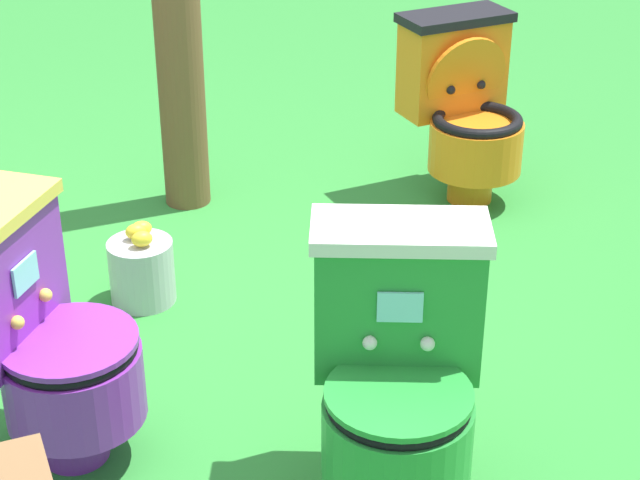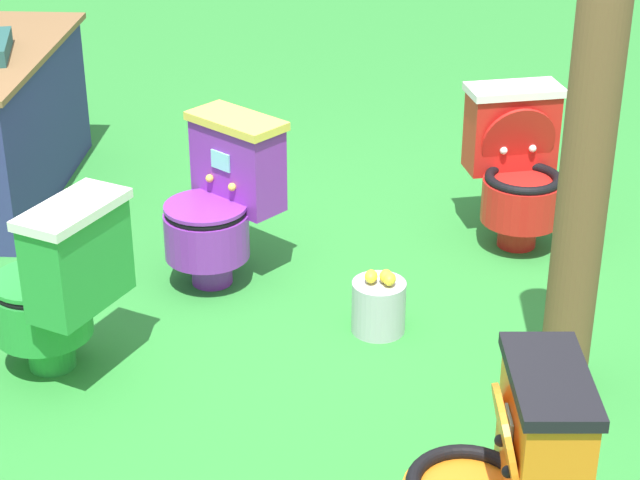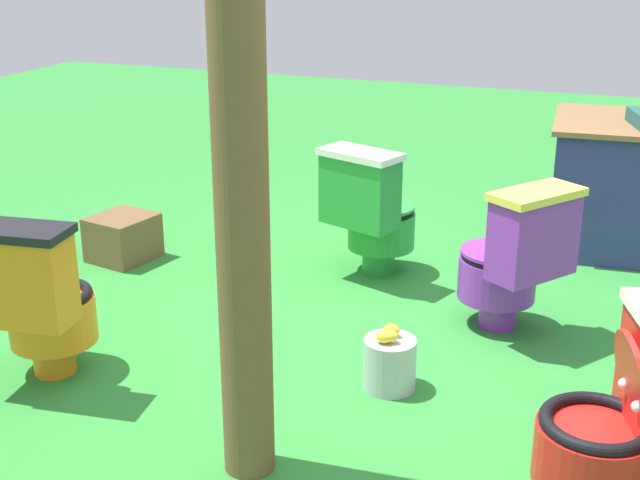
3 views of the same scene
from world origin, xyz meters
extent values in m
plane|color=#2D8433|center=(0.00, 0.00, 0.00)|extent=(14.00, 14.00, 0.00)
cylinder|color=red|center=(0.85, -0.86, 0.07)|extent=(0.23, 0.23, 0.14)
cylinder|color=red|center=(0.83, -0.87, 0.24)|extent=(0.47, 0.47, 0.20)
torus|color=black|center=(0.83, -0.87, 0.35)|extent=(0.45, 0.45, 0.04)
cylinder|color=white|center=(0.83, -0.87, 0.30)|extent=(0.30, 0.30, 0.01)
cube|color=red|center=(1.02, -0.80, 0.51)|extent=(0.31, 0.45, 0.37)
cube|color=white|center=(1.02, -0.80, 0.71)|extent=(0.34, 0.48, 0.04)
cube|color=#8CE0E5|center=(0.92, -0.83, 0.56)|extent=(0.04, 0.11, 0.08)
cylinder|color=red|center=(0.92, -0.83, 0.49)|extent=(0.20, 0.36, 0.35)
sphere|color=white|center=(0.94, -0.90, 0.46)|extent=(0.04, 0.04, 0.04)
sphere|color=white|center=(0.89, -0.77, 0.46)|extent=(0.04, 0.04, 0.04)
cube|color=orange|center=(-1.38, -0.86, 0.51)|extent=(0.43, 0.25, 0.37)
cube|color=black|center=(-1.38, -0.86, 0.71)|extent=(0.46, 0.27, 0.04)
cube|color=#8CE0E5|center=(-1.40, -0.76, 0.56)|extent=(0.11, 0.02, 0.08)
cylinder|color=orange|center=(-1.40, -0.76, 0.49)|extent=(0.36, 0.14, 0.35)
sphere|color=black|center=(-1.47, -0.77, 0.46)|extent=(0.04, 0.04, 0.04)
sphere|color=black|center=(-1.33, -0.75, 0.46)|extent=(0.04, 0.04, 0.04)
cylinder|color=green|center=(-0.46, 0.94, 0.07)|extent=(0.23, 0.23, 0.14)
cylinder|color=green|center=(-0.46, 0.96, 0.24)|extent=(0.47, 0.47, 0.20)
torus|color=black|center=(-0.46, 0.96, 0.35)|extent=(0.45, 0.45, 0.04)
cylinder|color=white|center=(-0.46, 0.96, 0.30)|extent=(0.31, 0.31, 0.01)
cube|color=green|center=(-0.52, 0.77, 0.51)|extent=(0.45, 0.31, 0.37)
cube|color=white|center=(-0.52, 0.77, 0.71)|extent=(0.48, 0.34, 0.04)
cube|color=#8CE0E5|center=(-0.49, 0.87, 0.56)|extent=(0.11, 0.04, 0.08)
cylinder|color=green|center=(-0.46, 0.96, 0.37)|extent=(0.46, 0.46, 0.02)
sphere|color=white|center=(-0.55, 0.89, 0.46)|extent=(0.04, 0.04, 0.04)
sphere|color=white|center=(-0.42, 0.85, 0.46)|extent=(0.04, 0.04, 0.04)
cylinder|color=purple|center=(0.29, 0.48, 0.07)|extent=(0.25, 0.25, 0.14)
cylinder|color=purple|center=(0.27, 0.49, 0.24)|extent=(0.51, 0.51, 0.20)
torus|color=black|center=(0.27, 0.49, 0.35)|extent=(0.49, 0.49, 0.04)
cylinder|color=#EACC4C|center=(0.27, 0.49, 0.30)|extent=(0.33, 0.33, 0.01)
cube|color=purple|center=(0.44, 0.38, 0.51)|extent=(0.39, 0.45, 0.37)
cube|color=#EACC4C|center=(0.44, 0.38, 0.71)|extent=(0.42, 0.48, 0.04)
cube|color=#8CE0E5|center=(0.35, 0.44, 0.56)|extent=(0.07, 0.10, 0.08)
cylinder|color=purple|center=(0.27, 0.49, 0.37)|extent=(0.50, 0.50, 0.02)
sphere|color=#EACC4C|center=(0.31, 0.38, 0.46)|extent=(0.04, 0.04, 0.04)
sphere|color=#EACC4C|center=(0.39, 0.50, 0.46)|extent=(0.04, 0.04, 0.04)
cylinder|color=brown|center=(-0.32, -1.01, 0.81)|extent=(0.18, 0.18, 1.63)
cylinder|color=#B7B7BF|center=(-0.02, -0.29, 0.11)|extent=(0.22, 0.22, 0.22)
ellipsoid|color=yellow|center=(-0.04, -0.33, 0.25)|extent=(0.07, 0.05, 0.05)
ellipsoid|color=yellow|center=(-0.03, -0.25, 0.25)|extent=(0.07, 0.05, 0.05)
ellipsoid|color=yellow|center=(-0.02, -0.31, 0.25)|extent=(0.07, 0.05, 0.05)
camera|label=1|loc=(0.35, 2.90, 1.89)|focal=60.33mm
camera|label=2|loc=(-3.95, -0.60, 2.37)|focal=62.64mm
camera|label=3|loc=(0.88, -3.39, 1.82)|focal=48.85mm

